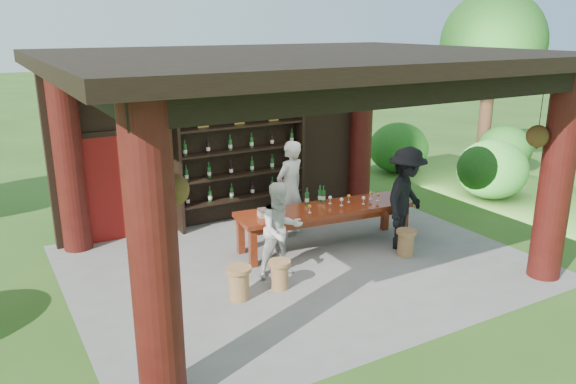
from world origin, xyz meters
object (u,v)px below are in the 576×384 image
stool_near_left (280,274)px  tasting_table (325,214)px  host (290,189)px  guest_woman (281,230)px  stool_far_left (239,282)px  guest_man (406,199)px  wine_shelf (241,163)px  napkin_basket (266,212)px  stool_near_right (406,242)px

stool_near_left → tasting_table: bearing=35.2°
stool_near_left → host: bearing=56.0°
tasting_table → guest_woman: bearing=-152.2°
stool_far_left → guest_man: (3.42, 0.31, 0.66)m
wine_shelf → stool_near_left: (-0.86, -3.13, -0.97)m
guest_woman → napkin_basket: size_ratio=5.98×
stool_far_left → guest_man: bearing=5.2°
guest_woman → stool_near_left: bearing=-119.7°
stool_near_right → guest_woman: guest_woman is taller
stool_near_left → guest_woman: bearing=58.5°
stool_far_left → guest_man: 3.50m
host → guest_woman: (-1.04, -1.51, -0.14)m
stool_near_right → host: host is taller
wine_shelf → napkin_basket: size_ratio=10.55×
stool_far_left → host: bearing=44.1°
wine_shelf → stool_near_left: wine_shelf is taller
host → guest_man: bearing=112.9°
stool_far_left → stool_near_right: bearing=0.5°
wine_shelf → guest_woman: wine_shelf is taller
tasting_table → guest_woman: size_ratio=2.12×
tasting_table → napkin_basket: bearing=175.4°
stool_near_left → napkin_basket: bearing=71.7°
wine_shelf → stool_near_left: 3.39m
napkin_basket → stool_near_right: bearing=-28.2°
stool_far_left → napkin_basket: size_ratio=1.96×
wine_shelf → guest_woman: 2.83m
napkin_basket → stool_far_left: bearing=-132.4°
stool_far_left → guest_woman: bearing=23.7°
wine_shelf → guest_man: 3.40m
stool_near_right → host: (-1.25, 1.89, 0.67)m
tasting_table → stool_far_left: bearing=-153.9°
host → guest_man: guest_man is taller
stool_near_right → host: size_ratio=0.25×
host → stool_near_left: bearing=36.9°
stool_near_left → stool_far_left: size_ratio=0.89×
guest_man → stool_near_left: bearing=157.6°
stool_far_left → guest_woman: size_ratio=0.33×
stool_near_right → guest_woman: (-2.29, 0.38, 0.53)m
guest_man → guest_woman: bearing=149.0°
guest_woman → host: bearing=57.2°
stool_near_left → stool_near_right: bearing=0.5°
napkin_basket → guest_man: bearing=-20.2°
stool_near_left → stool_near_right: size_ratio=0.97×
tasting_table → guest_woman: guest_woman is taller
guest_man → tasting_table: bearing=118.4°
stool_near_right → guest_man: bearing=54.9°
stool_near_left → stool_far_left: 0.69m
wine_shelf → host: 1.33m
stool_near_left → guest_woman: 0.72m
guest_woman → guest_man: size_ratio=0.83×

